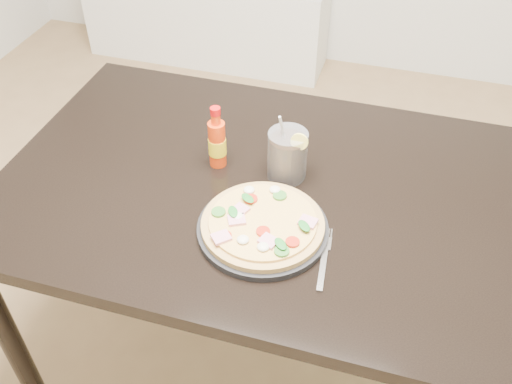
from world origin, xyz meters
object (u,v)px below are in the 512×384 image
(dining_table, at_px, (269,209))
(pizza, at_px, (262,223))
(cola_cup, at_px, (287,156))
(media_console, at_px, (206,18))
(plate, at_px, (263,229))
(hot_sauce_bottle, at_px, (217,143))
(fork, at_px, (324,256))

(dining_table, bearing_deg, pizza, -80.32)
(cola_cup, relative_size, media_console, 0.14)
(pizza, distance_m, cola_cup, 0.22)
(plate, distance_m, hot_sauce_bottle, 0.28)
(plate, xyz_separation_m, fork, (0.16, -0.04, -0.01))
(dining_table, distance_m, pizza, 0.20)
(cola_cup, height_order, fork, cola_cup)
(dining_table, xyz_separation_m, fork, (0.18, -0.20, 0.09))
(cola_cup, bearing_deg, fork, -59.04)
(dining_table, relative_size, pizza, 4.85)
(pizza, relative_size, hot_sauce_bottle, 1.62)
(hot_sauce_bottle, distance_m, media_console, 2.05)
(media_console, bearing_deg, hot_sauce_bottle, -67.82)
(pizza, xyz_separation_m, hot_sauce_bottle, (-0.18, 0.21, 0.04))
(dining_table, height_order, pizza, pizza)
(dining_table, relative_size, media_console, 1.00)
(dining_table, distance_m, cola_cup, 0.16)
(media_console, bearing_deg, dining_table, -64.32)
(cola_cup, bearing_deg, dining_table, -121.34)
(plate, relative_size, cola_cup, 1.62)
(dining_table, distance_m, hot_sauce_bottle, 0.22)
(pizza, xyz_separation_m, fork, (0.16, -0.04, -0.02))
(dining_table, height_order, fork, fork)
(plate, relative_size, hot_sauce_bottle, 1.74)
(fork, bearing_deg, media_console, 112.16)
(cola_cup, bearing_deg, hot_sauce_bottle, -177.78)
(pizza, xyz_separation_m, media_console, (-0.93, 2.03, -0.53))
(hot_sauce_bottle, bearing_deg, pizza, -48.82)
(cola_cup, height_order, media_console, cola_cup)
(hot_sauce_bottle, bearing_deg, cola_cup, 2.22)
(hot_sauce_bottle, bearing_deg, media_console, 112.18)
(plate, bearing_deg, hot_sauce_bottle, 131.52)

